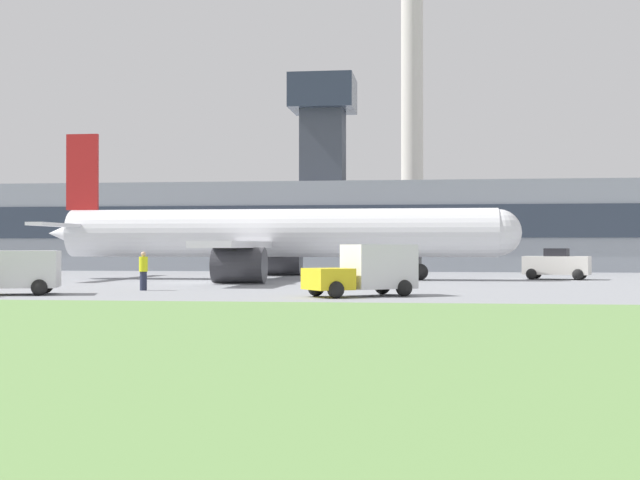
{
  "coord_description": "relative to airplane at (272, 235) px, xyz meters",
  "views": [
    {
      "loc": [
        13.08,
        -49.97,
        2.07
      ],
      "look_at": [
        6.05,
        5.43,
        2.49
      ],
      "focal_mm": 50.0,
      "sensor_mm": 36.0,
      "label": 1
    }
  ],
  "objects": [
    {
      "name": "ground_plane",
      "position": [
        -2.96,
        -5.43,
        -2.78
      ],
      "size": [
        400.0,
        400.0,
        0.0
      ],
      "primitive_type": "plane",
      "color": "gray"
    },
    {
      "name": "terminal_building",
      "position": [
        -2.81,
        24.75,
        1.3
      ],
      "size": [
        61.36,
        13.62,
        17.51
      ],
      "color": "#8C939E",
      "rests_on": "ground_plane"
    },
    {
      "name": "smokestack_left",
      "position": [
        7.71,
        50.44,
        14.97
      ],
      "size": [
        2.99,
        2.99,
        35.27
      ],
      "color": "beige",
      "rests_on": "ground_plane"
    },
    {
      "name": "airplane",
      "position": [
        0.0,
        0.0,
        0.0
      ],
      "size": [
        30.33,
        24.94,
        9.4
      ],
      "color": "silver",
      "rests_on": "ground_plane"
    },
    {
      "name": "pushback_tug",
      "position": [
        17.88,
        2.24,
        -1.89
      ],
      "size": [
        4.4,
        3.17,
        1.97
      ],
      "color": "white",
      "rests_on": "ground_plane"
    },
    {
      "name": "baggage_truck",
      "position": [
        -7.86,
        -18.98,
        -1.84
      ],
      "size": [
        4.94,
        3.59,
        1.9
      ],
      "color": "yellow",
      "rests_on": "ground_plane"
    },
    {
      "name": "fuel_truck",
      "position": [
        7.4,
        -18.18,
        -1.73
      ],
      "size": [
        4.84,
        4.12,
        2.16
      ],
      "color": "yellow",
      "rests_on": "ground_plane"
    },
    {
      "name": "ground_crew_person",
      "position": [
        -3.49,
        -14.66,
        -1.84
      ],
      "size": [
        0.58,
        0.58,
        1.84
      ],
      "color": "#23283D",
      "rests_on": "ground_plane"
    }
  ]
}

